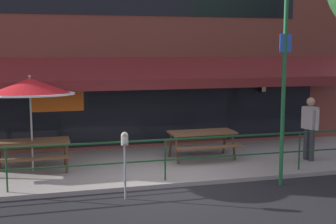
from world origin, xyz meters
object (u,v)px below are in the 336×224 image
(picnic_table_left, at_px, (32,147))
(street_sign_pole, at_px, (284,85))
(parking_meter_near, at_px, (125,145))
(picnic_table_centre, at_px, (202,137))
(patio_umbrella_left, at_px, (30,87))
(pedestrian_walking, at_px, (310,125))

(picnic_table_left, xyz_separation_m, street_sign_pole, (5.49, -2.39, 1.59))
(parking_meter_near, bearing_deg, picnic_table_left, 127.55)
(picnic_table_left, relative_size, picnic_table_centre, 1.00)
(patio_umbrella_left, distance_m, street_sign_pole, 6.00)
(patio_umbrella_left, xyz_separation_m, parking_meter_near, (1.88, -2.48, -1.03))
(picnic_table_left, height_order, picnic_table_centre, same)
(pedestrian_walking, relative_size, parking_meter_near, 1.20)
(pedestrian_walking, distance_m, street_sign_pole, 2.67)
(patio_umbrella_left, distance_m, parking_meter_near, 3.28)
(picnic_table_left, height_order, parking_meter_near, parking_meter_near)
(pedestrian_walking, height_order, parking_meter_near, pedestrian_walking)
(street_sign_pole, bearing_deg, parking_meter_near, -179.20)
(patio_umbrella_left, xyz_separation_m, street_sign_pole, (5.49, -2.43, 0.12))
(picnic_table_left, bearing_deg, pedestrian_walking, -6.10)
(picnic_table_centre, relative_size, pedestrian_walking, 1.05)
(parking_meter_near, relative_size, street_sign_pole, 0.32)
(street_sign_pole, bearing_deg, picnic_table_centre, 112.34)
(picnic_table_centre, xyz_separation_m, pedestrian_walking, (2.76, -0.89, 0.35))
(patio_umbrella_left, relative_size, pedestrian_walking, 1.39)
(picnic_table_left, bearing_deg, patio_umbrella_left, 90.00)
(parking_meter_near, bearing_deg, picnic_table_centre, 44.80)
(patio_umbrella_left, height_order, pedestrian_walking, patio_umbrella_left)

